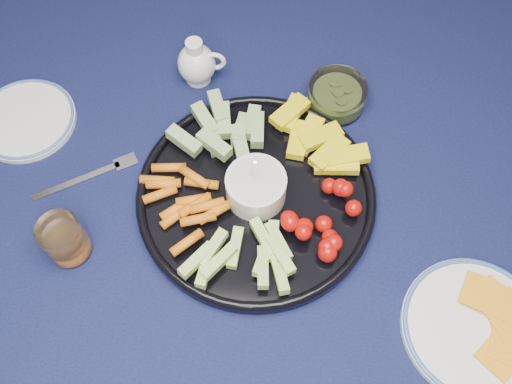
# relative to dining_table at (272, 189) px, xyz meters

# --- Properties ---
(dining_table) EXTENTS (1.67, 1.07, 0.75)m
(dining_table) POSITION_rel_dining_table_xyz_m (0.00, 0.00, 0.00)
(dining_table) COLOR #462817
(dining_table) RESTS_ON ground
(crudite_platter) EXTENTS (0.40, 0.40, 0.13)m
(crudite_platter) POSITION_rel_dining_table_xyz_m (-0.02, -0.07, 0.11)
(crudite_platter) COLOR black
(crudite_platter) RESTS_ON dining_table
(creamer_pitcher) EXTENTS (0.09, 0.07, 0.10)m
(creamer_pitcher) POSITION_rel_dining_table_xyz_m (-0.16, 0.18, 0.13)
(creamer_pitcher) COLOR white
(creamer_pitcher) RESTS_ON dining_table
(pickle_bowl) EXTENTS (0.11, 0.11, 0.05)m
(pickle_bowl) POSITION_rel_dining_table_xyz_m (0.10, 0.15, 0.11)
(pickle_bowl) COLOR white
(pickle_bowl) RESTS_ON dining_table
(cheese_plate) EXTENTS (0.22, 0.22, 0.03)m
(cheese_plate) POSITION_rel_dining_table_xyz_m (0.33, -0.25, 0.10)
(cheese_plate) COLOR white
(cheese_plate) RESTS_ON dining_table
(juice_tumbler) EXTENTS (0.07, 0.07, 0.08)m
(juice_tumbler) POSITION_rel_dining_table_xyz_m (-0.31, -0.20, 0.12)
(juice_tumbler) COLOR white
(juice_tumbler) RESTS_ON dining_table
(fork_left) EXTENTS (0.17, 0.12, 0.00)m
(fork_left) POSITION_rel_dining_table_xyz_m (-0.31, -0.06, 0.09)
(fork_left) COLOR silver
(fork_left) RESTS_ON dining_table
(fork_right) EXTENTS (0.12, 0.14, 0.00)m
(fork_right) POSITION_rel_dining_table_xyz_m (0.30, -0.30, 0.09)
(fork_right) COLOR silver
(fork_right) RESTS_ON dining_table
(side_plate_extra) EXTENTS (0.18, 0.18, 0.01)m
(side_plate_extra) POSITION_rel_dining_table_xyz_m (-0.46, 0.04, 0.10)
(side_plate_extra) COLOR white
(side_plate_extra) RESTS_ON dining_table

